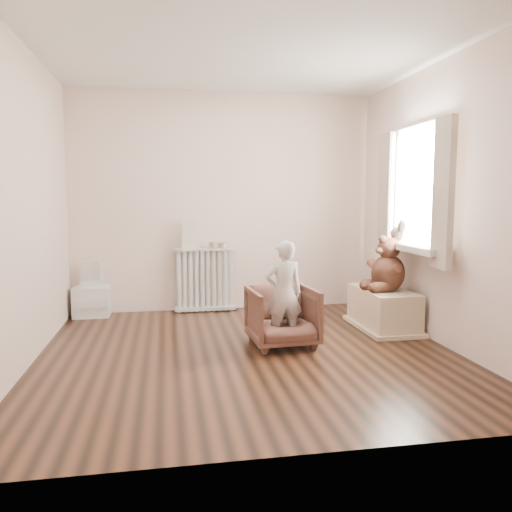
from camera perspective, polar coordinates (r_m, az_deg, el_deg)
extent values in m
cube|color=black|center=(4.47, -0.89, -10.93)|extent=(3.60, 3.60, 0.01)
cube|color=white|center=(4.45, -0.95, 22.95)|extent=(3.60, 3.60, 0.01)
cube|color=white|center=(6.05, -3.68, 6.13)|extent=(3.60, 0.02, 2.60)
cube|color=white|center=(2.51, 5.75, 5.49)|extent=(3.60, 0.02, 2.60)
cube|color=white|center=(4.36, -25.10, 5.35)|extent=(0.02, 3.60, 2.60)
cube|color=white|center=(4.89, 20.48, 5.62)|extent=(0.02, 3.60, 2.60)
cube|color=white|center=(5.13, 18.45, 7.40)|extent=(0.03, 0.90, 1.10)
cube|color=silver|center=(5.11, 17.33, 0.93)|extent=(0.22, 1.10, 0.06)
cube|color=beige|center=(4.58, 20.63, 6.71)|extent=(0.06, 0.26, 1.30)
cube|color=beige|center=(5.59, 14.62, 6.82)|extent=(0.06, 0.26, 1.30)
cube|color=silver|center=(5.99, -5.84, -2.65)|extent=(0.73, 0.14, 0.76)
cube|color=beige|center=(5.91, -7.55, 2.40)|extent=(0.19, 0.02, 0.31)
cylinder|color=#A59E8C|center=(5.94, -4.88, 1.26)|extent=(0.11, 0.11, 0.07)
cylinder|color=#A59E8C|center=(5.95, -3.80, 1.23)|extent=(0.10, 0.10, 0.06)
cube|color=silver|center=(6.02, -18.30, -4.01)|extent=(0.40, 0.29, 0.63)
imported|color=brown|center=(4.60, 3.02, -6.91)|extent=(0.62, 0.64, 0.55)
imported|color=silver|center=(4.51, 3.18, -4.27)|extent=(0.36, 0.25, 0.96)
cube|color=beige|center=(5.39, 14.33, -5.91)|extent=(0.46, 0.87, 0.41)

